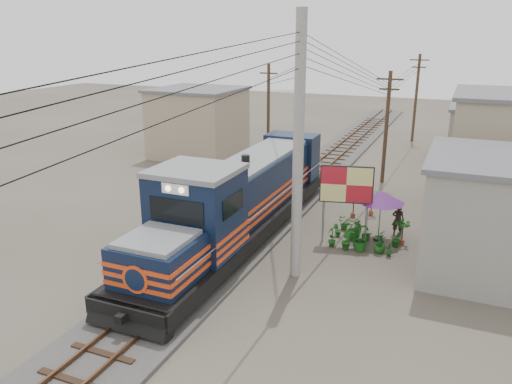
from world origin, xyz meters
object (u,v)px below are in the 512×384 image
at_px(billboard, 346,187).
at_px(vendor, 398,220).
at_px(locomotive, 240,202).
at_px(market_umbrella, 381,197).

xyz_separation_m(billboard, vendor, (2.13, 1.86, -1.91)).
relative_size(locomotive, market_umbrella, 6.01).
height_order(locomotive, billboard, locomotive).
distance_m(locomotive, market_umbrella, 6.40).
height_order(locomotive, vendor, locomotive).
height_order(billboard, vendor, billboard).
bearing_deg(market_umbrella, billboard, -146.95).
height_order(market_umbrella, vendor, market_umbrella).
bearing_deg(locomotive, billboard, 18.18).
bearing_deg(market_umbrella, vendor, 52.71).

